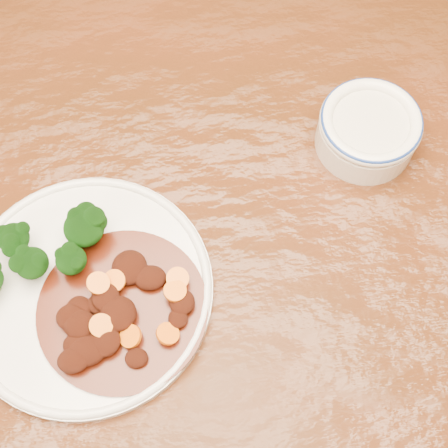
{
  "coord_description": "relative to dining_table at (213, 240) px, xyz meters",
  "views": [
    {
      "loc": [
        -0.0,
        -0.31,
        1.39
      ],
      "look_at": [
        0.01,
        -0.02,
        0.77
      ],
      "focal_mm": 50.0,
      "sensor_mm": 36.0,
      "label": 1
    }
  ],
  "objects": [
    {
      "name": "ground",
      "position": [
        0.0,
        0.0,
        -0.67
      ],
      "size": [
        4.0,
        4.0,
        0.0
      ],
      "primitive_type": "plane",
      "color": "#4A2412",
      "rests_on": "ground"
    },
    {
      "name": "dining_table",
      "position": [
        0.0,
        0.0,
        0.0
      ],
      "size": [
        1.56,
        1.01,
        0.75
      ],
      "rotation": [
        0.0,
        0.0,
        0.08
      ],
      "color": "#4C1F0D",
      "rests_on": "ground"
    },
    {
      "name": "dinner_plate",
      "position": [
        -0.14,
        -0.09,
        0.09
      ],
      "size": [
        0.27,
        0.27,
        0.02
      ],
      "rotation": [
        0.0,
        0.0,
        0.34
      ],
      "color": "silver",
      "rests_on": "dining_table"
    },
    {
      "name": "broccoli_florets",
      "position": [
        -0.17,
        -0.05,
        0.12
      ],
      "size": [
        0.13,
        0.09,
        0.05
      ],
      "color": "#648E49",
      "rests_on": "dinner_plate"
    },
    {
      "name": "mince_stew",
      "position": [
        -0.1,
        -0.12,
        0.1
      ],
      "size": [
        0.18,
        0.18,
        0.03
      ],
      "color": "#491407",
      "rests_on": "dinner_plate"
    },
    {
      "name": "dip_bowl",
      "position": [
        0.19,
        0.08,
        0.11
      ],
      "size": [
        0.12,
        0.12,
        0.05
      ],
      "rotation": [
        0.0,
        0.0,
        0.18
      ],
      "color": "white",
      "rests_on": "dining_table"
    }
  ]
}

